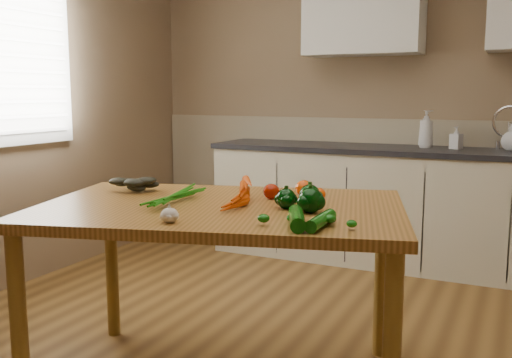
{
  "coord_description": "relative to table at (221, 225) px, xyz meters",
  "views": [
    {
      "loc": [
        1.1,
        -2.15,
        1.3
      ],
      "look_at": [
        -0.02,
        0.21,
        0.91
      ],
      "focal_mm": 40.0,
      "sensor_mm": 36.0,
      "label": 1
    }
  ],
  "objects": [
    {
      "name": "tomato_c",
      "position": [
        0.35,
        0.27,
        0.12
      ],
      "size": [
        0.06,
        0.06,
        0.06
      ],
      "primitive_type": "ellipsoid",
      "color": "#DF4305",
      "rests_on": "table"
    },
    {
      "name": "window_blinds",
      "position": [
        -1.89,
        0.64,
        0.81
      ],
      "size": [
        0.08,
        0.98,
        1.18
      ],
      "primitive_type": null,
      "color": "silver",
      "rests_on": "room"
    },
    {
      "name": "counter_run",
      "position": [
        0.28,
        2.23,
        -0.28
      ],
      "size": [
        2.84,
        0.64,
        1.14
      ],
      "color": "beige",
      "rests_on": "ground"
    },
    {
      "name": "garlic_bulb",
      "position": [
        0.0,
        -0.39,
        0.12
      ],
      "size": [
        0.07,
        0.07,
        0.06
      ],
      "primitive_type": "ellipsoid",
      "color": "beige",
      "rests_on": "table"
    },
    {
      "name": "table",
      "position": [
        0.0,
        0.0,
        0.0
      ],
      "size": [
        1.76,
        1.37,
        0.83
      ],
      "rotation": [
        0.0,
        0.0,
        0.27
      ],
      "color": "#A16C2F",
      "rests_on": "ground"
    },
    {
      "name": "pepper_c",
      "position": [
        0.41,
        0.0,
        0.14
      ],
      "size": [
        0.1,
        0.1,
        0.1
      ],
      "primitive_type": "sphere",
      "color": "black",
      "rests_on": "table"
    },
    {
      "name": "tomato_b",
      "position": [
        0.25,
        0.35,
        0.13
      ],
      "size": [
        0.08,
        0.08,
        0.07
      ],
      "primitive_type": "ellipsoid",
      "color": "#DF4305",
      "rests_on": "table"
    },
    {
      "name": "zucchini_b",
      "position": [
        0.44,
        -0.24,
        0.12
      ],
      "size": [
        0.15,
        0.24,
        0.06
      ],
      "primitive_type": "cylinder",
      "rotation": [
        1.57,
        0.0,
        0.41
      ],
      "color": "#084A08",
      "rests_on": "table"
    },
    {
      "name": "soap_bottle_a",
      "position": [
        0.49,
        2.29,
        0.3
      ],
      "size": [
        0.15,
        0.15,
        0.28
      ],
      "primitive_type": "imported",
      "rotation": [
        0.0,
        0.0,
        2.36
      ],
      "color": "silver",
      "rests_on": "counter_run"
    },
    {
      "name": "pepper_b",
      "position": [
        0.36,
        0.12,
        0.14
      ],
      "size": [
        0.09,
        0.09,
        0.09
      ],
      "primitive_type": "sphere",
      "color": "black",
      "rests_on": "table"
    },
    {
      "name": "pepper_a",
      "position": [
        0.29,
        0.04,
        0.13
      ],
      "size": [
        0.08,
        0.08,
        0.08
      ],
      "primitive_type": "sphere",
      "color": "black",
      "rests_on": "table"
    },
    {
      "name": "upper_cabinets",
      "position": [
        0.58,
        2.36,
        1.21
      ],
      "size": [
        2.15,
        0.35,
        0.7
      ],
      "color": "silver",
      "rests_on": "room"
    },
    {
      "name": "zucchini_a",
      "position": [
        0.53,
        -0.22,
        0.12
      ],
      "size": [
        0.05,
        0.23,
        0.05
      ],
      "primitive_type": "cylinder",
      "rotation": [
        1.57,
        0.0,
        0.01
      ],
      "color": "#084A08",
      "rests_on": "table"
    },
    {
      "name": "soap_bottle_c",
      "position": [
        1.08,
        2.35,
        0.26
      ],
      "size": [
        0.15,
        0.15,
        0.19
      ],
      "primitive_type": "imported",
      "rotation": [
        0.0,
        0.0,
        1.57
      ],
      "color": "silver",
      "rests_on": "counter_run"
    },
    {
      "name": "soap_bottle_b",
      "position": [
        0.71,
        2.28,
        0.24
      ],
      "size": [
        0.1,
        0.1,
        0.16
      ],
      "primitive_type": "imported",
      "rotation": [
        0.0,
        0.0,
        5.88
      ],
      "color": "silver",
      "rests_on": "counter_run"
    },
    {
      "name": "carrot_bunch",
      "position": [
        -0.01,
        0.01,
        0.13
      ],
      "size": [
        0.34,
        0.29,
        0.08
      ],
      "primitive_type": null,
      "rotation": [
        0.0,
        0.0,
        0.27
      ],
      "color": "#D14304",
      "rests_on": "table"
    },
    {
      "name": "leafy_greens",
      "position": [
        -0.55,
        0.12,
        0.15
      ],
      "size": [
        0.22,
        0.2,
        0.11
      ],
      "primitive_type": null,
      "color": "black",
      "rests_on": "table"
    },
    {
      "name": "room",
      "position": [
        0.07,
        0.21,
        0.51
      ],
      "size": [
        4.04,
        5.04,
        2.64
      ],
      "color": "brown",
      "rests_on": "ground"
    },
    {
      "name": "tomato_a",
      "position": [
        0.15,
        0.21,
        0.13
      ],
      "size": [
        0.08,
        0.08,
        0.07
      ],
      "primitive_type": "ellipsoid",
      "color": "#881402",
      "rests_on": "table"
    }
  ]
}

